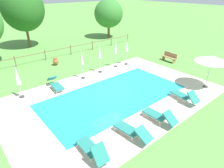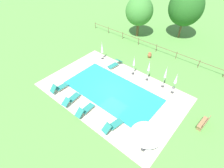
{
  "view_description": "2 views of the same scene",
  "coord_description": "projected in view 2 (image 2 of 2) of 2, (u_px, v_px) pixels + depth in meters",
  "views": [
    {
      "loc": [
        -7.49,
        -8.66,
        6.56
      ],
      "look_at": [
        0.23,
        0.5,
        0.6
      ],
      "focal_mm": 31.34,
      "sensor_mm": 36.0,
      "label": 1
    },
    {
      "loc": [
        8.72,
        -10.26,
        12.63
      ],
      "look_at": [
        -0.3,
        0.31,
        0.58
      ],
      "focal_mm": 29.12,
      "sensor_mm": 36.0,
      "label": 2
    }
  ],
  "objects": [
    {
      "name": "wooden_bench_lawn_side",
      "position": [
        204.0,
        123.0,
        14.91
      ],
      "size": [
        0.56,
        1.53,
        0.87
      ],
      "color": "#937047",
      "rests_on": "ground"
    },
    {
      "name": "pool_deck_paving",
      "position": [
        112.0,
        91.0,
        18.45
      ],
      "size": [
        14.04,
        9.15,
        0.01
      ],
      "primitive_type": "cube",
      "color": "beige",
      "rests_on": "ground"
    },
    {
      "name": "pool_coping_rim",
      "position": [
        112.0,
        91.0,
        18.44
      ],
      "size": [
        10.18,
        5.29,
        0.01
      ],
      "color": "beige",
      "rests_on": "ground"
    },
    {
      "name": "patio_umbrella_closed_row_mid_west",
      "position": [
        166.0,
        74.0,
        17.89
      ],
      "size": [
        0.32,
        0.32,
        2.52
      ],
      "color": "#383838",
      "rests_on": "ground"
    },
    {
      "name": "terracotta_urn_near_fence",
      "position": [
        150.0,
        55.0,
        22.9
      ],
      "size": [
        0.5,
        0.5,
        0.72
      ],
      "color": "#A85B38",
      "rests_on": "ground"
    },
    {
      "name": "patio_umbrella_closed_row_centre",
      "position": [
        134.0,
        63.0,
        19.65
      ],
      "size": [
        0.32,
        0.32,
        2.3
      ],
      "color": "#383838",
      "rests_on": "ground"
    },
    {
      "name": "sun_lounger_north_mid",
      "position": [
        85.0,
        110.0,
        16.09
      ],
      "size": [
        0.68,
        2.0,
        0.87
      ],
      "color": "#237A70",
      "rests_on": "ground"
    },
    {
      "name": "patio_umbrella_closed_row_mid_east",
      "position": [
        176.0,
        80.0,
        17.22
      ],
      "size": [
        0.32,
        0.32,
        2.36
      ],
      "color": "#383838",
      "rests_on": "ground"
    },
    {
      "name": "perimeter_fence",
      "position": [
        157.0,
        47.0,
        23.88
      ],
      "size": [
        22.71,
        0.08,
        1.05
      ],
      "color": "brown",
      "rests_on": "ground"
    },
    {
      "name": "patio_umbrella_closed_row_east",
      "position": [
        102.0,
        48.0,
        22.01
      ],
      "size": [
        0.32,
        0.32,
        2.29
      ],
      "color": "#383838",
      "rests_on": "ground"
    },
    {
      "name": "sun_lounger_south_near_corner",
      "position": [
        72.0,
        99.0,
        17.13
      ],
      "size": [
        0.83,
        2.09,
        0.78
      ],
      "color": "#237A70",
      "rests_on": "ground"
    },
    {
      "name": "tree_centre",
      "position": [
        139.0,
        11.0,
        25.33
      ],
      "size": [
        3.86,
        3.86,
        5.73
      ],
      "color": "brown",
      "rests_on": "ground"
    },
    {
      "name": "patio_umbrella_open_foreground",
      "position": [
        147.0,
        133.0,
        12.21
      ],
      "size": [
        2.22,
        2.22,
        2.41
      ],
      "color": "#383838",
      "rests_on": "ground"
    },
    {
      "name": "sun_lounger_north_near_steps",
      "position": [
        115.0,
        64.0,
        21.44
      ],
      "size": [
        0.81,
        2.06,
        0.83
      ],
      "color": "#237A70",
      "rests_on": "ground"
    },
    {
      "name": "patio_umbrella_closed_row_west",
      "position": [
        149.0,
        68.0,
        18.76
      ],
      "size": [
        0.32,
        0.32,
        2.44
      ],
      "color": "#383838",
      "rests_on": "ground"
    },
    {
      "name": "swimming_pool_water",
      "position": [
        112.0,
        91.0,
        18.45
      ],
      "size": [
        9.7,
        4.81,
        0.01
      ],
      "primitive_type": "cube",
      "color": "#23A8C1",
      "rests_on": "ground"
    },
    {
      "name": "tree_west_mid",
      "position": [
        186.0,
        7.0,
        24.55
      ],
      "size": [
        4.67,
        4.67,
        6.93
      ],
      "color": "brown",
      "rests_on": "ground"
    },
    {
      "name": "sun_lounger_north_end",
      "position": [
        59.0,
        87.0,
        18.3
      ],
      "size": [
        0.69,
        1.9,
        0.98
      ],
      "color": "#237A70",
      "rests_on": "ground"
    },
    {
      "name": "ground_plane",
      "position": [
        112.0,
        91.0,
        18.45
      ],
      "size": [
        160.0,
        160.0,
        0.0
      ],
      "primitive_type": "plane",
      "color": "#599342"
    },
    {
      "name": "sun_lounger_north_far",
      "position": [
        113.0,
        125.0,
        14.81
      ],
      "size": [
        0.91,
        2.02,
        0.9
      ],
      "color": "#237A70",
      "rests_on": "ground"
    }
  ]
}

